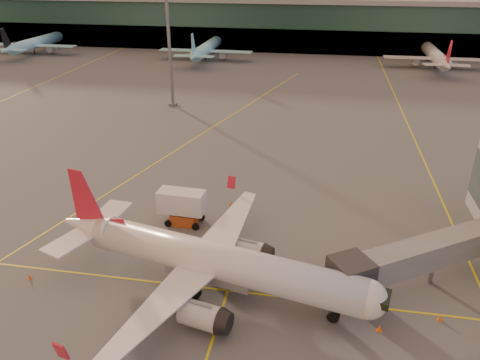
# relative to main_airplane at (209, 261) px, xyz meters

# --- Properties ---
(ground) EXTENTS (600.00, 600.00, 0.00)m
(ground) POSITION_rel_main_airplane_xyz_m (-3.19, -5.00, -3.39)
(ground) COLOR #4C4F54
(ground) RESTS_ON ground
(taxi_markings) EXTENTS (100.12, 173.00, 0.01)m
(taxi_markings) POSITION_rel_main_airplane_xyz_m (-10.51, 39.49, -3.39)
(taxi_markings) COLOR yellow
(taxi_markings) RESTS_ON ground
(terminal) EXTENTS (400.00, 20.00, 17.60)m
(terminal) POSITION_rel_main_airplane_xyz_m (-3.19, 136.79, 5.37)
(terminal) COLOR #19382D
(terminal) RESTS_ON ground
(mast_west_near) EXTENTS (2.40, 2.40, 25.60)m
(mast_west_near) POSITION_rel_main_airplane_xyz_m (-23.19, 61.00, 11.47)
(mast_west_near) COLOR slate
(mast_west_near) RESTS_ON ground
(distant_aircraft_row) EXTENTS (290.00, 34.00, 13.00)m
(distant_aircraft_row) POSITION_rel_main_airplane_xyz_m (-24.19, 113.00, -3.39)
(distant_aircraft_row) COLOR #97E9FD
(distant_aircraft_row) RESTS_ON ground
(main_airplane) EXTENTS (34.26, 31.16, 10.44)m
(main_airplane) POSITION_rel_main_airplane_xyz_m (0.00, 0.00, 0.00)
(main_airplane) COLOR white
(main_airplane) RESTS_ON ground
(jet_bridge) EXTENTS (21.97, 16.05, 5.38)m
(jet_bridge) POSITION_rel_main_airplane_xyz_m (22.94, 5.73, 0.24)
(jet_bridge) COLOR slate
(jet_bridge) RESTS_ON ground
(catering_truck) EXTENTS (5.82, 2.86, 4.42)m
(catering_truck) POSITION_rel_main_airplane_xyz_m (-6.30, 11.84, -0.88)
(catering_truck) COLOR #AE4318
(catering_truck) RESTS_ON ground
(gpu_cart) EXTENTS (2.46, 1.98, 1.26)m
(gpu_cart) POSITION_rel_main_airplane_xyz_m (6.47, 2.27, -2.78)
(gpu_cart) COLOR gold
(gpu_cart) RESTS_ON ground
(cone_nose) EXTENTS (0.44, 0.44, 0.56)m
(cone_nose) POSITION_rel_main_airplane_xyz_m (21.76, -0.72, -3.12)
(cone_nose) COLOR #FB5A0D
(cone_nose) RESTS_ON ground
(cone_tail) EXTENTS (0.41, 0.41, 0.52)m
(cone_tail) POSITION_rel_main_airplane_xyz_m (-18.80, -1.72, -3.14)
(cone_tail) COLOR #FB5A0D
(cone_tail) RESTS_ON ground
(cone_wing_left) EXTENTS (0.38, 0.38, 0.48)m
(cone_wing_left) POSITION_rel_main_airplane_xyz_m (-1.41, 17.45, -3.16)
(cone_wing_left) COLOR #FB5A0D
(cone_wing_left) RESTS_ON ground
(cone_fwd) EXTENTS (0.50, 0.50, 0.64)m
(cone_fwd) POSITION_rel_main_airplane_xyz_m (16.20, -3.05, -3.08)
(cone_fwd) COLOR #FB5A0D
(cone_fwd) RESTS_ON ground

